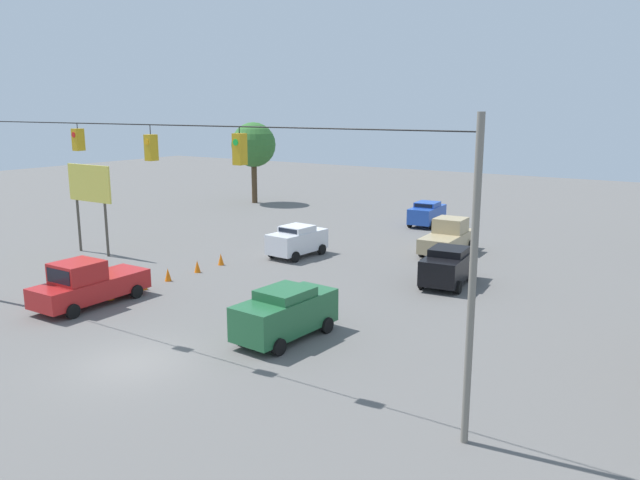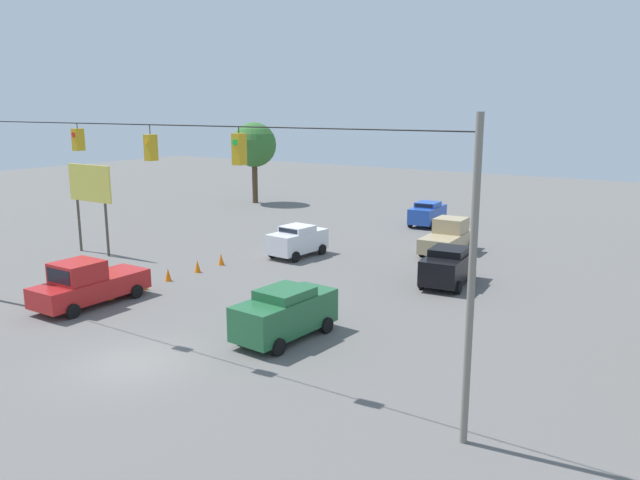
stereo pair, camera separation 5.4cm
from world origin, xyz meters
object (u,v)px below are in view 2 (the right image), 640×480
Objects in this scene: traffic_cone_nearest at (110,293)px; traffic_cone_fifth at (221,259)px; sedan_white_withflow_far at (297,240)px; sedan_black_oncoming_far at (448,265)px; roadside_billboard at (90,190)px; sedan_blue_withflow_deep at (427,213)px; traffic_cone_second at (144,283)px; traffic_cone_third at (168,275)px; sedan_green_crossing_near at (285,313)px; overhead_signal_span at (155,205)px; tree_horizon_right at (254,145)px; traffic_cone_fourth at (197,266)px; pickup_truck_red_parked_shoulder at (88,284)px; pickup_truck_tan_oncoming_deep at (448,237)px.

traffic_cone_fifth is at bearing -89.02° from traffic_cone_nearest.
traffic_cone_nearest is at bearing 79.32° from sedan_white_withflow_far.
roadside_billboard is at bearing 14.70° from sedan_black_oncoming_far.
sedan_blue_withflow_deep is at bearing -100.52° from traffic_cone_nearest.
traffic_cone_second is (2.24, 9.96, -0.64)m from sedan_white_withflow_far.
traffic_cone_third is at bearing 167.41° from roadside_billboard.
traffic_cone_third is at bearing -18.08° from sedan_green_crossing_near.
overhead_signal_span reaches higher than tree_horizon_right.
traffic_cone_fifth is at bearing -88.98° from traffic_cone_fourth.
traffic_cone_fifth is (0.13, -7.79, 0.00)m from traffic_cone_nearest.
pickup_truck_red_parked_shoulder reaches higher than sedan_green_crossing_near.
pickup_truck_red_parked_shoulder is 11.22m from roadside_billboard.
sedan_green_crossing_near is 6.80× the size of traffic_cone_nearest.
sedan_white_withflow_far is at bearing 38.92° from pickup_truck_tan_oncoming_deep.
overhead_signal_span reaches higher than traffic_cone_fifth.
traffic_cone_fifth is 0.12× the size of roadside_billboard.
traffic_cone_second is at bearing 95.19° from traffic_cone_third.
sedan_black_oncoming_far is at bearing -110.72° from overhead_signal_span.
traffic_cone_fifth is 9.48m from roadside_billboard.
sedan_green_crossing_near is 11.32m from traffic_cone_fourth.
sedan_white_withflow_far is at bearing -119.78° from traffic_cone_fifth.
sedan_black_oncoming_far reaches higher than sedan_white_withflow_far.
tree_horizon_right is (13.55, -21.56, 5.05)m from traffic_cone_fourth.
sedan_blue_withflow_deep is 13.78m from sedan_white_withflow_far.
overhead_signal_span is at bearing 122.82° from traffic_cone_fifth.
sedan_green_crossing_near is at bearing 151.69° from traffic_cone_fourth.
tree_horizon_right is at bearing -32.18° from sedan_black_oncoming_far.
roadside_billboard is (8.53, 0.20, 3.63)m from traffic_cone_fourth.
traffic_cone_second is (-0.01, -2.00, 0.00)m from traffic_cone_nearest.
traffic_cone_fourth is 0.12× the size of roadside_billboard.
tree_horizon_right reaches higher than traffic_cone_nearest.
traffic_cone_third is at bearing 30.75° from sedan_black_oncoming_far.
traffic_cone_fourth is 25.96m from tree_horizon_right.
pickup_truck_tan_oncoming_deep is at bearing -120.97° from traffic_cone_second.
sedan_blue_withflow_deep is at bearing 174.12° from tree_horizon_right.
traffic_cone_second is (4.73, 23.52, -0.61)m from sedan_blue_withflow_deep.
traffic_cone_nearest is at bearing 92.21° from traffic_cone_third.
pickup_truck_tan_oncoming_deep reaches higher than traffic_cone_fourth.
pickup_truck_tan_oncoming_deep is at bearing -133.86° from traffic_cone_fifth.
tree_horizon_right reaches higher than sedan_blue_withflow_deep.
sedan_blue_withflow_deep is 0.75× the size of roadside_billboard.
tree_horizon_right reaches higher than traffic_cone_second.
tree_horizon_right is (25.89, -16.29, 4.39)m from sedan_black_oncoming_far.
sedan_green_crossing_near is (2.40, 10.63, 0.05)m from sedan_black_oncoming_far.
roadside_billboard reaches higher than traffic_cone_third.
overhead_signal_span is 4.30× the size of roadside_billboard.
sedan_black_oncoming_far is at bearing -164.90° from traffic_cone_fifth.
sedan_green_crossing_near is at bearing 101.53° from sedan_blue_withflow_deep.
traffic_cone_fourth is at bearing -178.64° from roadside_billboard.
overhead_signal_span reaches higher than sedan_black_oncoming_far.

